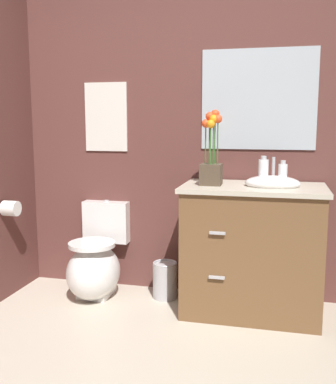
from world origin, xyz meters
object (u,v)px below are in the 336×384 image
(vanity_cabinet, at_px, (252,248))
(soap_bottle, at_px, (283,174))
(lotion_bottle, at_px, (263,171))
(toilet, at_px, (96,264))
(flower_vase, at_px, (211,157))
(wall_poster, at_px, (106,117))
(wall_mirror, at_px, (258,99))
(trash_bin, at_px, (165,280))
(toilet_paper_roll, at_px, (11,208))

(vanity_cabinet, distance_m, soap_bottle, 0.54)
(lotion_bottle, bearing_deg, toilet, -177.09)
(flower_vase, relative_size, wall_poster, 0.96)
(vanity_cabinet, height_order, wall_mirror, wall_mirror)
(toilet, relative_size, flower_vase, 1.39)
(trash_bin, bearing_deg, toilet, -170.30)
(toilet, distance_m, trash_bin, 0.53)
(soap_bottle, bearing_deg, lotion_bottle, 171.40)
(flower_vase, relative_size, trash_bin, 1.83)
(vanity_cabinet, bearing_deg, wall_poster, 165.60)
(lotion_bottle, xyz_separation_m, toilet_paper_roll, (-1.76, -0.26, -0.29))
(flower_vase, bearing_deg, toilet_paper_roll, -174.37)
(flower_vase, xyz_separation_m, wall_poster, (-0.86, 0.32, 0.27))
(trash_bin, bearing_deg, flower_vase, -22.00)
(trash_bin, relative_size, toilet_paper_roll, 2.47)
(lotion_bottle, height_order, toilet_paper_roll, lotion_bottle)
(trash_bin, bearing_deg, wall_mirror, 15.91)
(wall_poster, bearing_deg, trash_bin, -19.54)
(trash_bin, relative_size, wall_mirror, 0.34)
(lotion_bottle, relative_size, toilet_paper_roll, 1.74)
(flower_vase, bearing_deg, wall_mirror, 49.14)
(vanity_cabinet, distance_m, toilet_paper_roll, 1.73)
(toilet_paper_roll, bearing_deg, toilet, 19.28)
(toilet, relative_size, lotion_bottle, 3.61)
(soap_bottle, bearing_deg, toilet, -178.20)
(trash_bin, xyz_separation_m, wall_mirror, (0.63, 0.18, 1.31))
(lotion_bottle, bearing_deg, trash_bin, 177.84)
(toilet, xyz_separation_m, toilet_paper_roll, (-0.56, -0.20, 0.44))
(toilet_paper_roll, bearing_deg, soap_bottle, 7.19)
(soap_bottle, bearing_deg, toilet_paper_roll, -172.81)
(lotion_bottle, distance_m, wall_mirror, 0.53)
(wall_poster, bearing_deg, wall_mirror, 0.00)
(vanity_cabinet, xyz_separation_m, toilet_paper_roll, (-1.71, -0.17, 0.23))
(lotion_bottle, relative_size, wall_mirror, 0.24)
(soap_bottle, xyz_separation_m, trash_bin, (-0.82, 0.05, -0.82))
(lotion_bottle, distance_m, toilet_paper_roll, 1.80)
(soap_bottle, height_order, trash_bin, soap_bottle)
(toilet, height_order, flower_vase, flower_vase)
(flower_vase, distance_m, wall_mirror, 0.58)
(flower_vase, distance_m, toilet_paper_roll, 1.48)
(soap_bottle, relative_size, toilet_paper_roll, 1.50)
(trash_bin, xyz_separation_m, toilet_paper_roll, (-1.07, -0.28, 0.54))
(vanity_cabinet, height_order, soap_bottle, vanity_cabinet)
(flower_vase, height_order, wall_mirror, wall_mirror)
(flower_vase, xyz_separation_m, toilet_paper_roll, (-1.42, -0.14, -0.38))
(soap_bottle, height_order, toilet_paper_roll, soap_bottle)
(toilet, relative_size, soap_bottle, 4.18)
(flower_vase, height_order, soap_bottle, flower_vase)
(toilet, height_order, wall_poster, wall_poster)
(flower_vase, distance_m, soap_bottle, 0.49)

